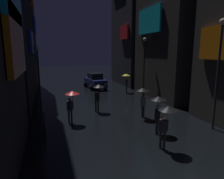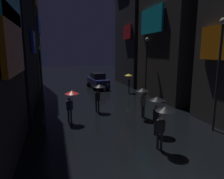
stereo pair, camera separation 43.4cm
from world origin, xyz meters
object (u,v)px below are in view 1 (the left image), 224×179
(streetlamp_right_far, at_px, (144,61))
(streetlamp_left_far, at_px, (38,67))
(pedestrian_near_crossing_yellow, at_px, (126,78))
(bicycle_parked_at_storefront, at_px, (44,125))
(pedestrian_midstreet_centre_red, at_px, (72,98))
(pedestrian_foreground_left_black, at_px, (167,115))
(pedestrian_midstreet_left_black, at_px, (158,105))
(pedestrian_far_right_black, at_px, (98,90))
(streetlamp_right_near, at_px, (219,64))
(pedestrian_foreground_right_black, at_px, (143,94))
(car_distant, at_px, (95,81))

(streetlamp_right_far, xyz_separation_m, streetlamp_left_far, (-10.00, 0.85, -0.47))
(pedestrian_near_crossing_yellow, bearing_deg, bicycle_parked_at_storefront, -134.07)
(pedestrian_near_crossing_yellow, bearing_deg, pedestrian_midstreet_centre_red, -131.02)
(pedestrian_foreground_left_black, xyz_separation_m, pedestrian_midstreet_left_black, (0.64, 1.82, 0.00))
(pedestrian_midstreet_centre_red, xyz_separation_m, bicycle_parked_at_storefront, (-1.71, -0.96, -1.28))
(pedestrian_far_right_black, distance_m, pedestrian_foreground_left_black, 7.01)
(pedestrian_foreground_left_black, relative_size, pedestrian_midstreet_centre_red, 1.00)
(pedestrian_foreground_left_black, height_order, streetlamp_right_near, streetlamp_right_near)
(pedestrian_near_crossing_yellow, distance_m, streetlamp_right_far, 3.27)
(pedestrian_foreground_left_black, xyz_separation_m, bicycle_parked_at_storefront, (-5.46, 3.98, -1.28))
(bicycle_parked_at_storefront, height_order, streetlamp_right_near, streetlamp_right_near)
(pedestrian_far_right_black, distance_m, streetlamp_right_near, 8.21)
(pedestrian_far_right_black, relative_size, pedestrian_foreground_right_black, 1.00)
(pedestrian_midstreet_left_black, relative_size, car_distant, 0.50)
(streetlamp_left_far, bearing_deg, pedestrian_near_crossing_yellow, 9.91)
(pedestrian_midstreet_left_black, distance_m, bicycle_parked_at_storefront, 6.60)
(pedestrian_near_crossing_yellow, xyz_separation_m, streetlamp_right_near, (0.92, -11.62, 2.23))
(streetlamp_right_near, bearing_deg, pedestrian_foreground_left_black, -162.15)
(pedestrian_far_right_black, relative_size, car_distant, 0.50)
(pedestrian_foreground_left_black, height_order, bicycle_parked_at_storefront, pedestrian_foreground_left_black)
(pedestrian_near_crossing_yellow, relative_size, streetlamp_right_near, 0.33)
(pedestrian_midstreet_left_black, bearing_deg, pedestrian_near_crossing_yellow, 76.94)
(pedestrian_midstreet_centre_red, distance_m, bicycle_parked_at_storefront, 2.34)
(streetlamp_right_far, relative_size, streetlamp_right_near, 0.93)
(pedestrian_near_crossing_yellow, relative_size, car_distant, 0.50)
(pedestrian_far_right_black, bearing_deg, streetlamp_left_far, 133.82)
(streetlamp_right_far, bearing_deg, pedestrian_near_crossing_yellow, 110.61)
(pedestrian_far_right_black, bearing_deg, pedestrian_foreground_right_black, -41.59)
(pedestrian_near_crossing_yellow, relative_size, streetlamp_right_far, 0.36)
(pedestrian_far_right_black, distance_m, bicycle_parked_at_storefront, 5.03)
(pedestrian_far_right_black, relative_size, streetlamp_left_far, 0.42)
(pedestrian_foreground_right_black, relative_size, streetlamp_right_far, 0.36)
(streetlamp_right_far, bearing_deg, car_distant, 120.68)
(pedestrian_foreground_right_black, height_order, pedestrian_midstreet_centre_red, same)
(pedestrian_midstreet_left_black, bearing_deg, pedestrian_midstreet_centre_red, 144.72)
(pedestrian_near_crossing_yellow, distance_m, pedestrian_foreground_right_black, 8.68)
(pedestrian_foreground_left_black, height_order, pedestrian_midstreet_left_black, same)
(pedestrian_far_right_black, relative_size, streetlamp_right_far, 0.36)
(pedestrian_foreground_right_black, xyz_separation_m, pedestrian_foreground_left_black, (-1.06, -4.55, 0.00))
(pedestrian_near_crossing_yellow, relative_size, bicycle_parked_at_storefront, 1.16)
(pedestrian_midstreet_left_black, bearing_deg, pedestrian_far_right_black, 113.39)
(pedestrian_midstreet_left_black, relative_size, streetlamp_right_far, 0.36)
(pedestrian_foreground_right_black, bearing_deg, streetlamp_right_far, 62.74)
(pedestrian_near_crossing_yellow, xyz_separation_m, streetlamp_left_far, (-9.08, -1.59, 1.52))
(pedestrian_foreground_right_black, xyz_separation_m, streetlamp_right_near, (3.08, -3.21, 2.23))
(pedestrian_midstreet_left_black, distance_m, car_distant, 14.82)
(bicycle_parked_at_storefront, bearing_deg, pedestrian_midstreet_centre_red, 29.16)
(pedestrian_foreground_right_black, xyz_separation_m, pedestrian_midstreet_centre_red, (-4.81, 0.39, 0.00))
(pedestrian_foreground_right_black, relative_size, bicycle_parked_at_storefront, 1.16)
(streetlamp_right_far, xyz_separation_m, streetlamp_right_near, (0.00, -9.18, 0.24))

